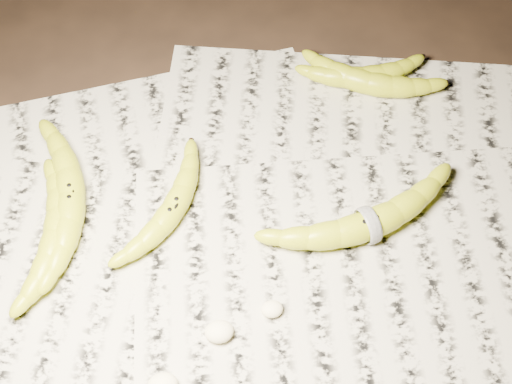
{
  "coord_description": "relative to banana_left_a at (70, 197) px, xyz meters",
  "views": [
    {
      "loc": [
        -0.05,
        -0.41,
        0.83
      ],
      "look_at": [
        0.02,
        0.05,
        0.05
      ],
      "focal_mm": 50.0,
      "sensor_mm": 36.0,
      "label": 1
    }
  ],
  "objects": [
    {
      "name": "banana_upper_a",
      "position": [
        0.43,
        0.13,
        -0.0
      ],
      "size": [
        0.19,
        0.13,
        0.04
      ],
      "primitive_type": null,
      "rotation": [
        0.0,
        0.0,
        -0.44
      ],
      "color": "yellow",
      "rests_on": "newspaper_patch"
    },
    {
      "name": "measuring_tape",
      "position": [
        0.38,
        -0.1,
        0.0
      ],
      "size": [
        0.02,
        0.05,
        0.05
      ],
      "primitive_type": "torus",
      "rotation": [
        0.0,
        1.57,
        0.24
      ],
      "color": "white",
      "rests_on": "newspaper_patch"
    },
    {
      "name": "newspaper_patch",
      "position": [
        0.22,
        -0.08,
        -0.02
      ],
      "size": [
        0.9,
        0.7,
        0.01
      ],
      "primitive_type": "cube",
      "color": "#BAB59F",
      "rests_on": "ground"
    },
    {
      "name": "flesh_chunk_b",
      "position": [
        0.17,
        -0.21,
        -0.01
      ],
      "size": [
        0.03,
        0.03,
        0.02
      ],
      "primitive_type": "ellipsoid",
      "color": "#F7E7BF",
      "rests_on": "newspaper_patch"
    },
    {
      "name": "banana_upper_b",
      "position": [
        0.43,
        0.15,
        -0.0
      ],
      "size": [
        0.16,
        0.06,
        0.03
      ],
      "primitive_type": null,
      "rotation": [
        0.0,
        0.0,
        -0.04
      ],
      "color": "yellow",
      "rests_on": "newspaper_patch"
    },
    {
      "name": "flesh_chunk_c",
      "position": [
        0.24,
        -0.19,
        -0.01
      ],
      "size": [
        0.03,
        0.02,
        0.02
      ],
      "primitive_type": "ellipsoid",
      "color": "#F7E7BF",
      "rests_on": "newspaper_patch"
    },
    {
      "name": "banana_center",
      "position": [
        0.13,
        -0.03,
        -0.0
      ],
      "size": [
        0.15,
        0.18,
        0.03
      ],
      "primitive_type": null,
      "rotation": [
        0.0,
        0.0,
        0.96
      ],
      "color": "yellow",
      "rests_on": "newspaper_patch"
    },
    {
      "name": "flesh_chunk_a",
      "position": [
        0.1,
        -0.26,
        -0.01
      ],
      "size": [
        0.04,
        0.03,
        0.02
      ],
      "primitive_type": "ellipsoid",
      "color": "#F7E7BF",
      "rests_on": "newspaper_patch"
    },
    {
      "name": "ground",
      "position": [
        0.22,
        -0.09,
        -0.03
      ],
      "size": [
        3.0,
        3.0,
        0.0
      ],
      "primitive_type": "plane",
      "color": "black",
      "rests_on": "ground"
    },
    {
      "name": "banana_taped",
      "position": [
        0.38,
        -0.1,
        0.0
      ],
      "size": [
        0.25,
        0.12,
        0.04
      ],
      "primitive_type": null,
      "rotation": [
        0.0,
        0.0,
        0.24
      ],
      "color": "yellow",
      "rests_on": "newspaper_patch"
    },
    {
      "name": "banana_left_a",
      "position": [
        0.0,
        0.0,
        0.0
      ],
      "size": [
        0.07,
        0.23,
        0.04
      ],
      "primitive_type": null,
      "rotation": [
        0.0,
        0.0,
        1.56
      ],
      "color": "yellow",
      "rests_on": "newspaper_patch"
    },
    {
      "name": "banana_left_b",
      "position": [
        -0.02,
        -0.05,
        -0.0
      ],
      "size": [
        0.09,
        0.2,
        0.04
      ],
      "primitive_type": null,
      "rotation": [
        0.0,
        0.0,
        1.37
      ],
      "color": "yellow",
      "rests_on": "newspaper_patch"
    }
  ]
}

